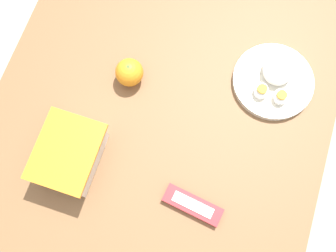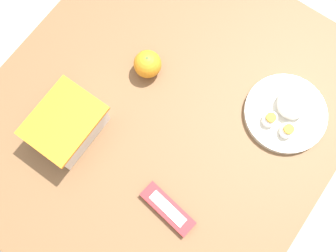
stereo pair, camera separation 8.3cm
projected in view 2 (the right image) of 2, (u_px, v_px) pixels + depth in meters
ground_plane at (165, 162)px, 1.75m from camera, size 10.00×10.00×0.00m
table at (164, 124)px, 1.16m from camera, size 1.05×0.92×0.71m
food_container at (67, 126)px, 1.02m from camera, size 0.19×0.15×0.09m
orange_fruit at (148, 64)px, 1.07m from camera, size 0.08×0.08×0.08m
rice_plate at (287, 112)px, 1.05m from camera, size 0.22×0.22×0.06m
candy_bar at (168, 209)px, 0.99m from camera, size 0.07×0.16×0.02m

